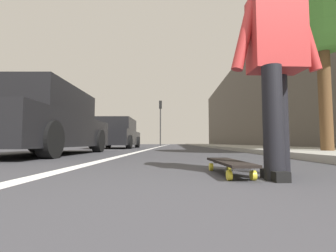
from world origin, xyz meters
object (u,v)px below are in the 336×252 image
Objects in this scene: skater_person at (276,57)px; traffic_light at (160,115)px; parked_car_near at (41,123)px; skateboard at (229,163)px; parked_car_mid at (118,134)px.

skater_person is 0.36× the size of traffic_light.
skater_person reaches higher than parked_car_near.
traffic_light reaches higher than parked_car_near.
parked_car_mid is (9.93, 3.32, 0.60)m from skateboard.
parked_car_near is at bearing 175.41° from traffic_light.
skater_person is 0.36× the size of parked_car_near.
traffic_light is at bearing -6.50° from parked_car_mid.
traffic_light reaches higher than parked_car_mid.
traffic_light reaches higher than skateboard.
skater_person is at bearing -113.38° from skateboard.
skater_person is 5.10m from parked_car_near.
parked_car_near is 0.99× the size of traffic_light.
parked_car_mid is 0.94× the size of traffic_light.
parked_car_mid is at bearing -1.03° from parked_car_near.
skateboard is 22.60m from traffic_light.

